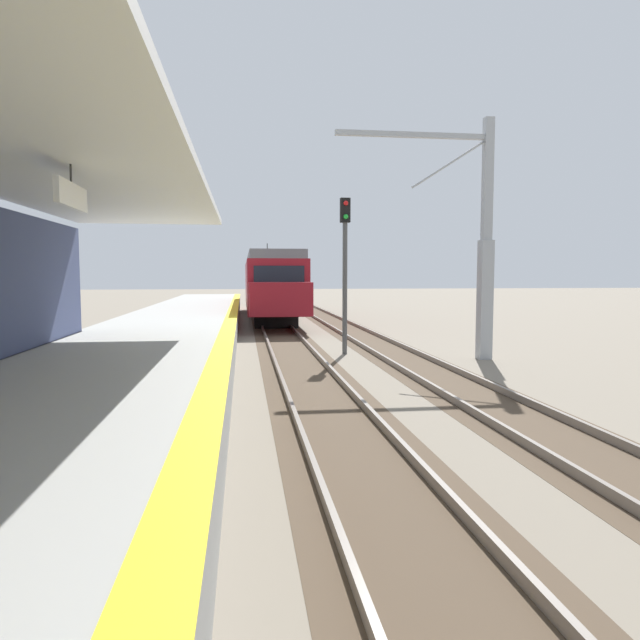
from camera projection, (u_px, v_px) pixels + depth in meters
The scene contains 6 objects.
station_platform at pixel (118, 376), 12.65m from camera, with size 5.00×80.00×0.91m.
track_pair_nearest_platform at pixel (299, 363), 17.22m from camera, with size 2.34×120.00×0.16m.
track_pair_middle at pixel (409, 360), 17.67m from camera, with size 2.34×120.00×0.16m.
approaching_train at pixel (270, 283), 34.88m from camera, with size 2.93×19.60×4.76m.
rail_signal_post at pixel (345, 259), 19.14m from camera, with size 0.32×0.34×5.20m.
catenary_pylon_far_side at pixel (477, 245), 17.95m from camera, with size 5.00×0.40×7.50m.
Camera 1 is at (0.25, 3.00, 2.68)m, focal length 32.30 mm.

